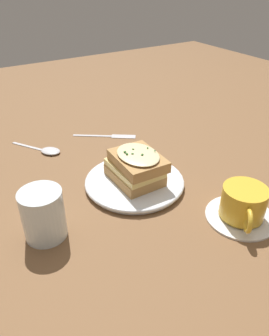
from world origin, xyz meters
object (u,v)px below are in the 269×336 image
object	(u,v)px
sandwich	(136,166)
water_glass	(43,214)
fork	(112,136)
teacup_with_saucer	(243,206)
dinner_plate	(135,182)
spoon	(48,150)

from	to	relation	value
sandwich	water_glass	world-z (taller)	water_glass
fork	teacup_with_saucer	bearing A→B (deg)	40.85
teacup_with_saucer	water_glass	distance (m)	0.38
dinner_plate	water_glass	distance (m)	0.23
water_glass	spoon	distance (m)	0.33
sandwich	dinner_plate	bearing A→B (deg)	133.10
dinner_plate	teacup_with_saucer	bearing A→B (deg)	-60.44
dinner_plate	sandwich	distance (m)	0.04
teacup_with_saucer	fork	size ratio (longest dim) A/B	0.87
water_glass	spoon	size ratio (longest dim) A/B	0.67
dinner_plate	teacup_with_saucer	world-z (taller)	teacup_with_saucer
teacup_with_saucer	water_glass	xyz separation A→B (m)	(-0.34, 0.16, 0.02)
sandwich	teacup_with_saucer	xyz separation A→B (m)	(0.12, -0.21, -0.02)
teacup_with_saucer	spoon	distance (m)	0.52
spoon	sandwich	bearing A→B (deg)	81.70
fork	spoon	world-z (taller)	spoon
dinner_plate	spoon	bearing A→B (deg)	114.50
dinner_plate	fork	distance (m)	0.26
sandwich	teacup_with_saucer	size ratio (longest dim) A/B	0.94
teacup_with_saucer	fork	bearing A→B (deg)	-134.99
sandwich	spoon	size ratio (longest dim) A/B	0.89
fork	spoon	distance (m)	0.19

